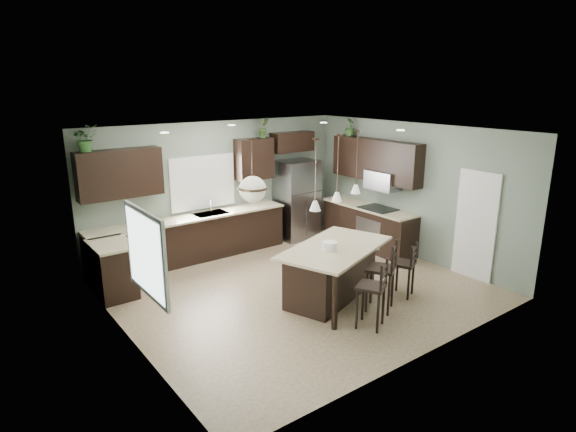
# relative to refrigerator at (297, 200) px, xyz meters

# --- Properties ---
(ground) EXTENTS (6.00, 6.00, 0.00)m
(ground) POSITION_rel_refrigerator_xyz_m (-1.83, -2.37, -0.93)
(ground) COLOR #9E8466
(ground) RESTS_ON ground
(pantry_door) EXTENTS (0.04, 0.82, 2.04)m
(pantry_door) POSITION_rel_refrigerator_xyz_m (1.15, -3.92, 0.09)
(pantry_door) COLOR white
(pantry_door) RESTS_ON ground
(window_back) EXTENTS (1.35, 0.02, 1.00)m
(window_back) POSITION_rel_refrigerator_xyz_m (-2.23, 0.37, 0.62)
(window_back) COLOR white
(window_back) RESTS_ON room_shell
(window_left) EXTENTS (0.02, 1.10, 1.00)m
(window_left) POSITION_rel_refrigerator_xyz_m (-4.81, -3.17, 0.62)
(window_left) COLOR white
(window_left) RESTS_ON room_shell
(left_return_cabs) EXTENTS (0.60, 0.90, 0.90)m
(left_return_cabs) POSITION_rel_refrigerator_xyz_m (-4.53, -0.67, -0.48)
(left_return_cabs) COLOR black
(left_return_cabs) RESTS_ON ground
(left_return_countertop) EXTENTS (0.66, 0.96, 0.04)m
(left_return_countertop) POSITION_rel_refrigerator_xyz_m (-4.51, -0.67, -0.01)
(left_return_countertop) COLOR beige
(left_return_countertop) RESTS_ON left_return_cabs
(back_lower_cabs) EXTENTS (4.20, 0.60, 0.90)m
(back_lower_cabs) POSITION_rel_refrigerator_xyz_m (-2.68, 0.08, -0.48)
(back_lower_cabs) COLOR black
(back_lower_cabs) RESTS_ON ground
(back_countertop) EXTENTS (4.20, 0.66, 0.04)m
(back_countertop) POSITION_rel_refrigerator_xyz_m (-2.68, 0.06, -0.01)
(back_countertop) COLOR beige
(back_countertop) RESTS_ON back_lower_cabs
(sink_inset) EXTENTS (0.70, 0.45, 0.01)m
(sink_inset) POSITION_rel_refrigerator_xyz_m (-2.23, 0.06, 0.01)
(sink_inset) COLOR gray
(sink_inset) RESTS_ON back_countertop
(faucet) EXTENTS (0.02, 0.02, 0.28)m
(faucet) POSITION_rel_refrigerator_xyz_m (-2.23, 0.03, 0.16)
(faucet) COLOR silver
(faucet) RESTS_ON back_countertop
(back_upper_left) EXTENTS (1.55, 0.34, 0.90)m
(back_upper_left) POSITION_rel_refrigerator_xyz_m (-3.98, 0.21, 1.02)
(back_upper_left) COLOR black
(back_upper_left) RESTS_ON room_shell
(back_upper_right) EXTENTS (0.85, 0.34, 0.90)m
(back_upper_right) POSITION_rel_refrigerator_xyz_m (-1.03, 0.21, 1.02)
(back_upper_right) COLOR black
(back_upper_right) RESTS_ON room_shell
(fridge_header) EXTENTS (1.05, 0.34, 0.45)m
(fridge_header) POSITION_rel_refrigerator_xyz_m (0.02, 0.21, 1.32)
(fridge_header) COLOR black
(fridge_header) RESTS_ON room_shell
(right_lower_cabs) EXTENTS (0.60, 2.35, 0.90)m
(right_lower_cabs) POSITION_rel_refrigerator_xyz_m (0.87, -1.49, -0.48)
(right_lower_cabs) COLOR black
(right_lower_cabs) RESTS_ON ground
(right_countertop) EXTENTS (0.66, 2.35, 0.04)m
(right_countertop) POSITION_rel_refrigerator_xyz_m (0.85, -1.49, -0.01)
(right_countertop) COLOR beige
(right_countertop) RESTS_ON right_lower_cabs
(cooktop) EXTENTS (0.58, 0.75, 0.02)m
(cooktop) POSITION_rel_refrigerator_xyz_m (0.85, -1.77, 0.02)
(cooktop) COLOR black
(cooktop) RESTS_ON right_countertop
(wall_oven_front) EXTENTS (0.01, 0.72, 0.60)m
(wall_oven_front) POSITION_rel_refrigerator_xyz_m (0.57, -1.77, -0.48)
(wall_oven_front) COLOR gray
(wall_oven_front) RESTS_ON right_lower_cabs
(right_upper_cabs) EXTENTS (0.34, 2.35, 0.90)m
(right_upper_cabs) POSITION_rel_refrigerator_xyz_m (1.00, -1.49, 1.02)
(right_upper_cabs) COLOR black
(right_upper_cabs) RESTS_ON room_shell
(microwave) EXTENTS (0.40, 0.75, 0.40)m
(microwave) POSITION_rel_refrigerator_xyz_m (0.95, -1.77, 0.62)
(microwave) COLOR gray
(microwave) RESTS_ON right_upper_cabs
(refrigerator) EXTENTS (0.90, 0.74, 1.85)m
(refrigerator) POSITION_rel_refrigerator_xyz_m (0.00, 0.00, 0.00)
(refrigerator) COLOR gray
(refrigerator) RESTS_ON ground
(kitchen_island) EXTENTS (2.36, 1.82, 0.92)m
(kitchen_island) POSITION_rel_refrigerator_xyz_m (-1.54, -3.04, -0.46)
(kitchen_island) COLOR black
(kitchen_island) RESTS_ON ground
(serving_dish) EXTENTS (0.24, 0.24, 0.14)m
(serving_dish) POSITION_rel_refrigerator_xyz_m (-1.73, -3.11, 0.07)
(serving_dish) COLOR white
(serving_dish) RESTS_ON kitchen_island
(bar_stool_left) EXTENTS (0.54, 0.54, 1.08)m
(bar_stool_left) POSITION_rel_refrigerator_xyz_m (-1.80, -4.12, -0.39)
(bar_stool_left) COLOR black
(bar_stool_left) RESTS_ON ground
(bar_stool_center) EXTENTS (0.59, 0.59, 1.17)m
(bar_stool_center) POSITION_rel_refrigerator_xyz_m (-1.26, -3.81, -0.34)
(bar_stool_center) COLOR black
(bar_stool_center) RESTS_ON ground
(bar_stool_right) EXTENTS (0.48, 0.48, 0.97)m
(bar_stool_right) POSITION_rel_refrigerator_xyz_m (-0.54, -3.68, -0.44)
(bar_stool_right) COLOR black
(bar_stool_right) RESTS_ON ground
(pendant_left) EXTENTS (0.17, 0.17, 1.10)m
(pendant_left) POSITION_rel_refrigerator_xyz_m (-2.20, -3.28, 1.32)
(pendant_left) COLOR silver
(pendant_left) RESTS_ON room_shell
(pendant_center) EXTENTS (0.17, 0.17, 1.10)m
(pendant_center) POSITION_rel_refrigerator_xyz_m (-1.54, -3.04, 1.32)
(pendant_center) COLOR white
(pendant_center) RESTS_ON room_shell
(pendant_right) EXTENTS (0.17, 0.17, 1.10)m
(pendant_right) POSITION_rel_refrigerator_xyz_m (-0.88, -2.80, 1.32)
(pendant_right) COLOR white
(pendant_right) RESTS_ON room_shell
(chandelier) EXTENTS (0.44, 0.44, 0.95)m
(chandelier) POSITION_rel_refrigerator_xyz_m (-2.99, -2.78, 1.40)
(chandelier) COLOR #EFE5C4
(chandelier) RESTS_ON room_shell
(plant_back_left) EXTENTS (0.48, 0.43, 0.48)m
(plant_back_left) POSITION_rel_refrigerator_xyz_m (-4.52, 0.18, 1.71)
(plant_back_left) COLOR #2A5826
(plant_back_left) RESTS_ON back_upper_left
(plant_back_right) EXTENTS (0.27, 0.22, 0.44)m
(plant_back_right) POSITION_rel_refrigerator_xyz_m (-0.79, 0.18, 1.70)
(plant_back_right) COLOR #335023
(plant_back_right) RESTS_ON back_upper_right
(plant_right_wall) EXTENTS (0.28, 0.28, 0.40)m
(plant_right_wall) POSITION_rel_refrigerator_xyz_m (0.97, -0.69, 1.68)
(plant_right_wall) COLOR #2E5224
(plant_right_wall) RESTS_ON right_upper_cabs
(room_shell) EXTENTS (6.00, 6.00, 6.00)m
(room_shell) POSITION_rel_refrigerator_xyz_m (-1.83, -2.37, 0.77)
(room_shell) COLOR slate
(room_shell) RESTS_ON ground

